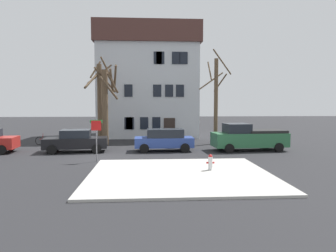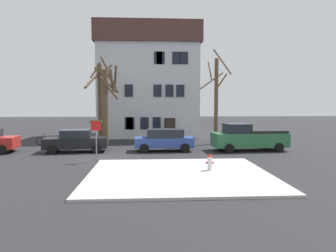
{
  "view_description": "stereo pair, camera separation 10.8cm",
  "coord_description": "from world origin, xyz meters",
  "px_view_note": "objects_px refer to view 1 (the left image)",
  "views": [
    {
      "loc": [
        2.88,
        -20.5,
        3.65
      ],
      "look_at": [
        4.38,
        2.61,
        1.89
      ],
      "focal_mm": 33.26,
      "sensor_mm": 36.0,
      "label": 1
    },
    {
      "loc": [
        2.99,
        -20.51,
        3.65
      ],
      "look_at": [
        4.38,
        2.61,
        1.89
      ],
      "focal_mm": 33.26,
      "sensor_mm": 36.0,
      "label": 2
    }
  ],
  "objects_px": {
    "tree_bare_far": "(216,98)",
    "street_sign_pole": "(96,132)",
    "building_main": "(148,81)",
    "tree_bare_mid": "(105,103)",
    "fire_hydrant": "(210,162)",
    "car_black_sedan": "(76,141)",
    "pickup_truck_green": "(249,137)",
    "car_blue_wagon": "(164,140)",
    "bicycle_leaning": "(45,141)",
    "tree_bare_near": "(100,100)"
  },
  "relations": [
    {
      "from": "building_main",
      "to": "car_blue_wagon",
      "type": "bearing_deg",
      "value": -83.94
    },
    {
      "from": "bicycle_leaning",
      "to": "building_main",
      "type": "bearing_deg",
      "value": 39.87
    },
    {
      "from": "bicycle_leaning",
      "to": "tree_bare_near",
      "type": "bearing_deg",
      "value": 6.69
    },
    {
      "from": "tree_bare_near",
      "to": "pickup_truck_green",
      "type": "xyz_separation_m",
      "value": [
        11.77,
        -4.57,
        -2.89
      ]
    },
    {
      "from": "street_sign_pole",
      "to": "bicycle_leaning",
      "type": "xyz_separation_m",
      "value": [
        -5.61,
        7.79,
        -1.44
      ]
    },
    {
      "from": "tree_bare_far",
      "to": "car_black_sedan",
      "type": "bearing_deg",
      "value": -160.91
    },
    {
      "from": "building_main",
      "to": "tree_bare_mid",
      "type": "bearing_deg",
      "value": -113.97
    },
    {
      "from": "car_black_sedan",
      "to": "street_sign_pole",
      "type": "height_order",
      "value": "street_sign_pole"
    },
    {
      "from": "tree_bare_mid",
      "to": "tree_bare_far",
      "type": "distance_m",
      "value": 9.53
    },
    {
      "from": "car_blue_wagon",
      "to": "bicycle_leaning",
      "type": "height_order",
      "value": "car_blue_wagon"
    },
    {
      "from": "car_black_sedan",
      "to": "tree_bare_near",
      "type": "bearing_deg",
      "value": 75.68
    },
    {
      "from": "fire_hydrant",
      "to": "pickup_truck_green",
      "type": "bearing_deg",
      "value": 58.47
    },
    {
      "from": "car_black_sedan",
      "to": "fire_hydrant",
      "type": "relative_size",
      "value": 5.66
    },
    {
      "from": "bicycle_leaning",
      "to": "tree_bare_far",
      "type": "bearing_deg",
      "value": -0.17
    },
    {
      "from": "building_main",
      "to": "street_sign_pole",
      "type": "relative_size",
      "value": 4.56
    },
    {
      "from": "tree_bare_far",
      "to": "fire_hydrant",
      "type": "bearing_deg",
      "value": -103.7
    },
    {
      "from": "tree_bare_far",
      "to": "car_blue_wagon",
      "type": "relative_size",
      "value": 1.85
    },
    {
      "from": "building_main",
      "to": "fire_hydrant",
      "type": "bearing_deg",
      "value": -80.13
    },
    {
      "from": "tree_bare_near",
      "to": "street_sign_pole",
      "type": "height_order",
      "value": "tree_bare_near"
    },
    {
      "from": "tree_bare_near",
      "to": "street_sign_pole",
      "type": "xyz_separation_m",
      "value": [
        0.98,
        -8.33,
        -2.07
      ]
    },
    {
      "from": "pickup_truck_green",
      "to": "bicycle_leaning",
      "type": "xyz_separation_m",
      "value": [
        -16.41,
        4.02,
        -0.63
      ]
    },
    {
      "from": "tree_bare_near",
      "to": "car_blue_wagon",
      "type": "height_order",
      "value": "tree_bare_near"
    },
    {
      "from": "tree_bare_near",
      "to": "bicycle_leaning",
      "type": "height_order",
      "value": "tree_bare_near"
    },
    {
      "from": "tree_bare_far",
      "to": "car_black_sedan",
      "type": "distance_m",
      "value": 12.33
    },
    {
      "from": "tree_bare_near",
      "to": "car_black_sedan",
      "type": "bearing_deg",
      "value": -104.32
    },
    {
      "from": "car_blue_wagon",
      "to": "street_sign_pole",
      "type": "distance_m",
      "value": 5.94
    },
    {
      "from": "tree_bare_mid",
      "to": "pickup_truck_green",
      "type": "distance_m",
      "value": 11.94
    },
    {
      "from": "car_black_sedan",
      "to": "bicycle_leaning",
      "type": "xyz_separation_m",
      "value": [
        -3.49,
        3.93,
        -0.46
      ]
    },
    {
      "from": "tree_bare_near",
      "to": "tree_bare_far",
      "type": "xyz_separation_m",
      "value": [
        10.1,
        -0.59,
        0.16
      ]
    },
    {
      "from": "tree_bare_far",
      "to": "bicycle_leaning",
      "type": "distance_m",
      "value": 15.19
    },
    {
      "from": "street_sign_pole",
      "to": "building_main",
      "type": "bearing_deg",
      "value": 78.09
    },
    {
      "from": "car_black_sedan",
      "to": "fire_hydrant",
      "type": "distance_m",
      "value": 11.19
    },
    {
      "from": "tree_bare_mid",
      "to": "car_black_sedan",
      "type": "relative_size",
      "value": 1.44
    },
    {
      "from": "tree_bare_far",
      "to": "car_black_sedan",
      "type": "relative_size",
      "value": 1.74
    },
    {
      "from": "building_main",
      "to": "tree_bare_far",
      "type": "height_order",
      "value": "building_main"
    },
    {
      "from": "tree_bare_near",
      "to": "tree_bare_mid",
      "type": "bearing_deg",
      "value": -63.38
    },
    {
      "from": "tree_bare_mid",
      "to": "car_black_sedan",
      "type": "height_order",
      "value": "tree_bare_mid"
    },
    {
      "from": "building_main",
      "to": "tree_bare_far",
      "type": "distance_m",
      "value": 9.67
    },
    {
      "from": "tree_bare_near",
      "to": "car_black_sedan",
      "type": "relative_size",
      "value": 1.6
    },
    {
      "from": "tree_bare_near",
      "to": "car_black_sedan",
      "type": "height_order",
      "value": "tree_bare_near"
    },
    {
      "from": "tree_bare_near",
      "to": "fire_hydrant",
      "type": "xyz_separation_m",
      "value": [
        7.4,
        -11.7,
        -3.34
      ]
    },
    {
      "from": "building_main",
      "to": "tree_bare_mid",
      "type": "height_order",
      "value": "building_main"
    },
    {
      "from": "tree_bare_far",
      "to": "car_black_sedan",
      "type": "height_order",
      "value": "tree_bare_far"
    },
    {
      "from": "tree_bare_far",
      "to": "pickup_truck_green",
      "type": "relative_size",
      "value": 1.43
    },
    {
      "from": "tree_bare_mid",
      "to": "fire_hydrant",
      "type": "bearing_deg",
      "value": -57.09
    },
    {
      "from": "tree_bare_mid",
      "to": "pickup_truck_green",
      "type": "bearing_deg",
      "value": -16.72
    },
    {
      "from": "tree_bare_mid",
      "to": "pickup_truck_green",
      "type": "relative_size",
      "value": 1.19
    },
    {
      "from": "tree_bare_far",
      "to": "street_sign_pole",
      "type": "xyz_separation_m",
      "value": [
        -9.13,
        -7.75,
        -2.24
      ]
    },
    {
      "from": "street_sign_pole",
      "to": "bicycle_leaning",
      "type": "bearing_deg",
      "value": 125.78
    },
    {
      "from": "street_sign_pole",
      "to": "tree_bare_far",
      "type": "bearing_deg",
      "value": 40.33
    }
  ]
}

